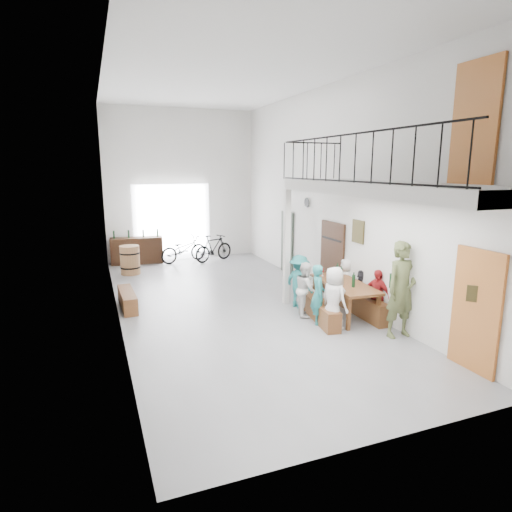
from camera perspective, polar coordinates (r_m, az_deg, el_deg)
name	(u,v)px	position (r m, az deg, el deg)	size (l,w,h in m)	color
floor	(232,304)	(10.95, -3.22, -6.36)	(12.00, 12.00, 0.00)	slate
room_walls	(230,161)	(10.41, -3.45, 12.58)	(12.00, 12.00, 12.00)	silver
gateway_portal	(172,222)	(16.22, -11.12, 4.45)	(2.80, 0.08, 2.80)	white
right_wall_decor	(369,241)	(10.10, 14.81, 1.91)	(0.07, 8.28, 5.07)	#AD6129
balcony	(380,191)	(8.53, 16.23, 8.35)	(1.52, 5.62, 4.00)	silver
tasting_table	(345,286)	(10.10, 11.72, -3.96)	(1.00, 2.11, 0.79)	brown
bench_inner	(319,310)	(9.91, 8.36, -7.08)	(0.31, 1.94, 0.45)	brown
bench_wall	(357,303)	(10.48, 13.37, -6.07)	(0.28, 2.18, 0.50)	brown
tableware	(339,274)	(10.25, 11.05, -2.42)	(0.53, 1.18, 0.35)	black
side_bench	(127,300)	(11.03, -16.77, -5.58)	(0.33, 1.49, 0.42)	brown
oak_barrel	(130,260)	(14.38, -16.45, -0.51)	(0.63, 0.63, 0.93)	#996A3C
serving_counter	(137,250)	(15.90, -15.59, 0.71)	(1.80, 0.50, 0.95)	#3A1E12
counter_bottles	(136,234)	(15.78, -15.71, 2.89)	(1.56, 0.14, 0.28)	black
guest_left_a	(334,299)	(9.19, 10.33, -5.62)	(0.67, 0.44, 1.37)	silver
guest_left_b	(318,294)	(9.52, 8.30, -5.08)	(0.49, 0.32, 1.33)	#237675
guest_left_c	(306,289)	(10.00, 6.66, -4.39)	(0.62, 0.48, 1.27)	silver
guest_left_d	(299,281)	(10.54, 5.77, -3.39)	(0.85, 0.49, 1.32)	#237675
guest_right_a	(377,295)	(9.97, 15.79, -5.06)	(0.69, 0.29, 1.18)	maroon
guest_right_b	(362,290)	(10.66, 13.94, -4.37)	(0.94, 0.30, 1.01)	black
guest_right_c	(346,281)	(11.05, 11.86, -3.30)	(0.56, 0.37, 1.16)	silver
host_standing	(402,290)	(9.10, 18.83, -4.27)	(0.72, 0.47, 1.97)	#4F5831
potted_plant	(306,281)	(12.38, 6.72, -3.29)	(0.37, 0.32, 0.41)	#1F5421
bicycle_near	(184,249)	(15.78, -9.62, 0.90)	(0.63, 1.81, 0.95)	black
bicycle_far	(214,248)	(15.76, -5.66, 1.06)	(0.46, 1.64, 0.99)	black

